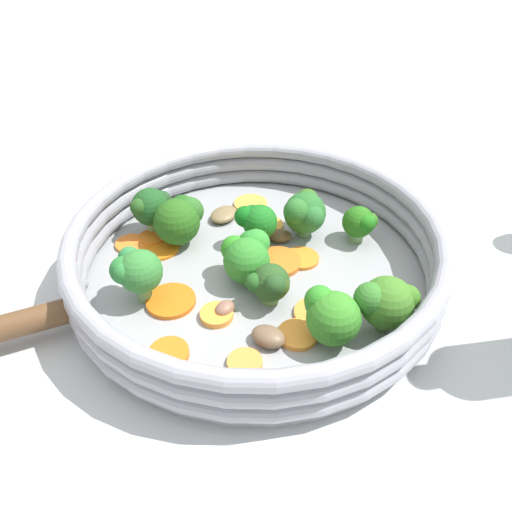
{
  "coord_description": "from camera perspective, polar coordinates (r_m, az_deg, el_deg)",
  "views": [
    {
      "loc": [
        -0.1,
        -0.36,
        0.33
      ],
      "look_at": [
        0.0,
        0.0,
        0.03
      ],
      "focal_mm": 35.0,
      "sensor_mm": 36.0,
      "label": 1
    }
  ],
  "objects": [
    {
      "name": "skillet",
      "position": [
        0.49,
        0.0,
        -1.92
      ],
      "size": [
        0.34,
        0.34,
        0.01
      ],
      "primitive_type": "cylinder",
      "color": "#939699",
      "rests_on": "ground_plane"
    },
    {
      "name": "carrot_slice_0",
      "position": [
        0.52,
        -10.99,
        0.93
      ],
      "size": [
        0.06,
        0.06,
        0.0
      ],
      "primitive_type": "cylinder",
      "rotation": [
        0.0,
        0.0,
        0.7
      ],
      "color": "orange",
      "rests_on": "skillet"
    },
    {
      "name": "carrot_slice_3",
      "position": [
        0.5,
        5.18,
        -0.13
      ],
      "size": [
        0.05,
        0.05,
        0.0
      ],
      "primitive_type": "cylinder",
      "rotation": [
        0.0,
        0.0,
        2.65
      ],
      "color": "orange",
      "rests_on": "skillet"
    },
    {
      "name": "broccoli_floret_8",
      "position": [
        0.45,
        -13.58,
        -1.7
      ],
      "size": [
        0.05,
        0.04,
        0.05
      ],
      "color": "#5F8E4D",
      "rests_on": "skillet"
    },
    {
      "name": "carrot_slice_2",
      "position": [
        0.42,
        4.77,
        -8.94
      ],
      "size": [
        0.04,
        0.04,
        0.0
      ],
      "primitive_type": "cylinder",
      "rotation": [
        0.0,
        0.0,
        1.98
      ],
      "color": "orange",
      "rests_on": "skillet"
    },
    {
      "name": "broccoli_floret_0",
      "position": [
        0.42,
        14.64,
        -5.1
      ],
      "size": [
        0.06,
        0.04,
        0.05
      ],
      "color": "#63944E",
      "rests_on": "skillet"
    },
    {
      "name": "broccoli_floret_7",
      "position": [
        0.51,
        -8.7,
        4.28
      ],
      "size": [
        0.05,
        0.05,
        0.05
      ],
      "color": "olive",
      "rests_on": "skillet"
    },
    {
      "name": "carrot_slice_9",
      "position": [
        0.46,
        -9.69,
        -5.06
      ],
      "size": [
        0.06,
        0.06,
        0.0
      ],
      "primitive_type": "cylinder",
      "rotation": [
        0.0,
        0.0,
        3.78
      ],
      "color": "orange",
      "rests_on": "skillet"
    },
    {
      "name": "ground_plane",
      "position": [
        0.5,
        0.0,
        -2.47
      ],
      "size": [
        4.0,
        4.0,
        0.0
      ],
      "primitive_type": "plane",
      "color": "#B8BBBC"
    },
    {
      "name": "carrot_slice_7",
      "position": [
        0.44,
        6.83,
        -6.49
      ],
      "size": [
        0.05,
        0.05,
        0.0
      ],
      "primitive_type": "cylinder",
      "rotation": [
        0.0,
        0.0,
        4.28
      ],
      "color": "orange",
      "rests_on": "skillet"
    },
    {
      "name": "carrot_slice_6",
      "position": [
        0.41,
        -9.93,
        -10.91
      ],
      "size": [
        0.04,
        0.04,
        0.01
      ],
      "primitive_type": "cylinder",
      "rotation": [
        0.0,
        0.0,
        2.0
      ],
      "color": "orange",
      "rests_on": "skillet"
    },
    {
      "name": "broccoli_floret_1",
      "position": [
        0.52,
        11.9,
        3.76
      ],
      "size": [
        0.04,
        0.04,
        0.04
      ],
      "color": "#7CAA67",
      "rests_on": "skillet"
    },
    {
      "name": "carrot_slice_4",
      "position": [
        0.53,
        -14.1,
        1.37
      ],
      "size": [
        0.04,
        0.04,
        0.0
      ],
      "primitive_type": "cylinder",
      "rotation": [
        0.0,
        0.0,
        5.16
      ],
      "color": "orange",
      "rests_on": "skillet"
    },
    {
      "name": "broccoli_floret_4",
      "position": [
        0.52,
        5.6,
        4.99
      ],
      "size": [
        0.05,
        0.05,
        0.05
      ],
      "color": "#719B5E",
      "rests_on": "skillet"
    },
    {
      "name": "mushroom_piece_3",
      "position": [
        0.44,
        -3.57,
        -5.99
      ],
      "size": [
        0.03,
        0.02,
        0.01
      ],
      "primitive_type": "ellipsoid",
      "rotation": [
        0.0,
        0.0,
        3.8
      ],
      "color": "#885E49",
      "rests_on": "skillet"
    },
    {
      "name": "mushroom_piece_1",
      "position": [
        0.42,
        1.41,
        -9.18
      ],
      "size": [
        0.04,
        0.04,
        0.01
      ],
      "primitive_type": "ellipsoid",
      "rotation": [
        0.0,
        0.0,
        5.49
      ],
      "color": "brown",
      "rests_on": "skillet"
    },
    {
      "name": "carrot_slice_12",
      "position": [
        0.54,
        1.39,
        3.51
      ],
      "size": [
        0.05,
        0.05,
        0.0
      ],
      "primitive_type": "cylinder",
      "rotation": [
        0.0,
        0.0,
        0.87
      ],
      "color": "gold",
      "rests_on": "skillet"
    },
    {
      "name": "mushroom_piece_0",
      "position": [
        0.52,
        2.65,
        2.34
      ],
      "size": [
        0.03,
        0.03,
        0.01
      ],
      "primitive_type": "ellipsoid",
      "rotation": [
        0.0,
        0.0,
        5.85
      ],
      "color": "brown",
      "rests_on": "skillet"
    },
    {
      "name": "broccoli_floret_3",
      "position": [
        0.46,
        -1.08,
        -0.01
      ],
      "size": [
        0.04,
        0.05,
        0.05
      ],
      "color": "#66904B",
      "rests_on": "skillet"
    },
    {
      "name": "broccoli_floret_9",
      "position": [
        0.44,
        1.42,
        -3.25
      ],
      "size": [
        0.04,
        0.04,
        0.04
      ],
      "color": "#6B9849",
      "rests_on": "skillet"
    },
    {
      "name": "broccoli_floret_2",
      "position": [
        0.41,
        8.5,
        -6.71
      ],
      "size": [
        0.04,
        0.05,
        0.05
      ],
      "color": "#8DAD61",
      "rests_on": "skillet"
    },
    {
      "name": "broccoli_floret_6",
      "position": [
        0.53,
        -11.93,
        5.5
      ],
      "size": [
        0.04,
        0.04,
        0.05
      ],
      "color": "#82B264",
      "rests_on": "skillet"
    },
    {
      "name": "carrot_slice_1",
      "position": [
        0.54,
        -11.79,
        2.03
      ],
      "size": [
        0.04,
        0.04,
        0.0
      ],
      "primitive_type": "cylinder",
      "rotation": [
        0.0,
        0.0,
        0.59
      ],
      "color": "orange",
      "rests_on": "skillet"
    },
    {
      "name": "mushroom_piece_2",
      "position": [
        0.56,
        -3.7,
        4.76
      ],
      "size": [
        0.04,
        0.04,
        0.01
      ],
      "primitive_type": "ellipsoid",
      "rotation": [
        0.0,
        0.0,
        3.87
      ],
      "color": "olive",
      "rests_on": "skillet"
    },
    {
      "name": "carrot_slice_5",
      "position": [
        0.44,
        -4.52,
        -6.71
      ],
      "size": [
        0.03,
        0.03,
        0.01
      ],
      "primitive_type": "cylinder",
      "rotation": [
        0.0,
        0.0,
        0.11
      ],
      "color": "orange",
      "rests_on": "skillet"
    },
    {
      "name": "skillet_rim_wall",
      "position": [
        0.47,
        0.0,
        0.99
      ],
      "size": [
        0.36,
        0.36,
        0.05
      ],
      "color": "#9595A0",
      "rests_on": "skillet"
    },
    {
      "name": "skillet_rivet_right",
      "position": [
        0.43,
        -17.6,
        -9.22
      ],
      "size": [
        0.01,
        0.01,
        0.01
      ],
      "primitive_type": "sphere",
      "color": "#92959B",
      "rests_on": "skillet"
    },
    {
      "name": "carrot_slice_10",
      "position": [
        0.58,
        -0.63,
        5.97
      ],
      "size": [
        0.05,
        0.05,
        0.0
      ],
      "primitive_type": "cylinder",
      "rotation": [
        0.0,
        0.0,
        0.53
      ],
      "color": "gold",
      "rests_on": "skillet"
    },
    {
      "name": "skillet_rivet_left",
      "position": [
        0.49,
        -19.07,
        -2.96
      ],
      "size": [
        0.01,
        0.01,
        0.01
      ],
      "primitive_type": "sphere",
      "color": "#969B9A",
      "rests_on": "skillet"
    },
    {
      "name": "carrot_slice_8",
      "position": [
        0.5,
        2.45,
        -0.44
      ],
      "size": [
        0.05,
        0.05,
        0.01
      ],
      "primitive_type": "cylinder",
      "rotation": [
        0.0,
        0.0,
        1.64
      ],
      "color": "orange",
      "rests_on": "skillet"
    },
    {
      "name": "carrot_slice_11",
      "position": [
        0.4,
        -1.28,
        -12.08
      ],
      "size": [
        0.03,
        0.03,
        0.0
      ],
      "primitive_type": "cylinder",
      "rotation": [
        0.0,
        0.0,
        1.46
      ],
      "color": "orange",
      "rests_on": "skillet"
    },
    {
      "name": "broccoli_floret_5",
      "position": [
        0.5,
        0.14,
        3.99
      ],
      "size": [
        0.04,
        0.04,
        0.05
      ],
      "color": "#799657",
      "rests_on": "skillet"
    }
  ]
}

